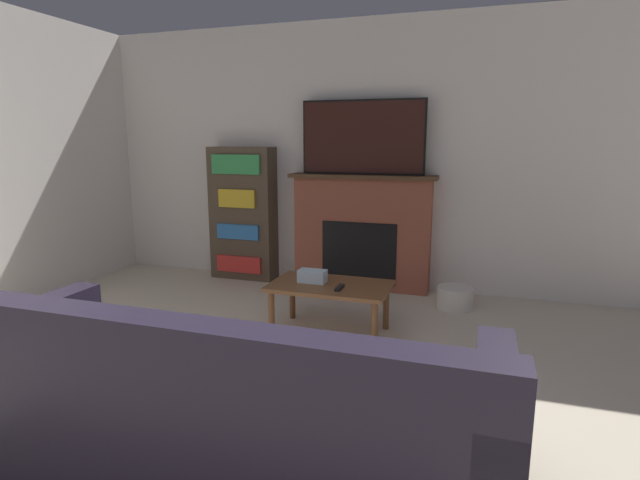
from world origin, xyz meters
TOP-DOWN VIEW (x-y plane):
  - wall_back at (0.00, 3.81)m, footprint 6.73×0.06m
  - fireplace at (0.05, 3.67)m, footprint 1.50×0.28m
  - tv at (0.05, 3.65)m, footprint 1.24×0.03m
  - couch at (0.16, 0.53)m, footprint 2.46×0.91m
  - coffee_table at (0.12, 2.35)m, footprint 0.94×0.57m
  - tissue_box at (-0.03, 2.36)m, footprint 0.22×0.12m
  - remote_control at (0.22, 2.25)m, footprint 0.04×0.15m
  - bookshelf at (-1.29, 3.64)m, footprint 0.72×0.29m
  - storage_basket at (1.03, 3.28)m, footprint 0.32×0.32m

SIDE VIEW (x-z plane):
  - storage_basket at x=1.03m, z-range 0.00..0.20m
  - couch at x=0.16m, z-range -0.14..0.74m
  - coffee_table at x=0.12m, z-range 0.15..0.55m
  - remote_control at x=0.22m, z-range 0.40..0.43m
  - tissue_box at x=-0.03m, z-range 0.40..0.50m
  - fireplace at x=0.05m, z-range 0.00..1.18m
  - bookshelf at x=-1.29m, z-range 0.00..1.45m
  - wall_back at x=0.00m, z-range 0.00..2.70m
  - tv at x=0.05m, z-range 1.18..1.91m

